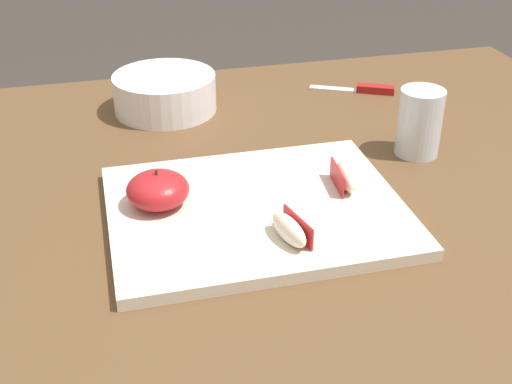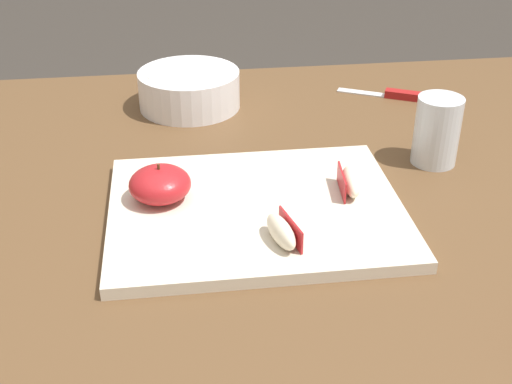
# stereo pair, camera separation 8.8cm
# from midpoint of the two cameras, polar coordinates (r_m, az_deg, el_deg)

# --- Properties ---
(dining_table) EXTENTS (1.29, 0.97, 0.78)m
(dining_table) POSITION_cam_midpoint_polar(r_m,az_deg,el_deg) (1.02, 4.12, -4.50)
(dining_table) COLOR brown
(dining_table) RESTS_ON ground_plane
(cutting_board) EXTENTS (0.39, 0.31, 0.02)m
(cutting_board) POSITION_cam_midpoint_polar(r_m,az_deg,el_deg) (0.90, 2.82, -1.64)
(cutting_board) COLOR beige
(cutting_board) RESTS_ON dining_table
(apple_half_skin_up) EXTENTS (0.08, 0.08, 0.05)m
(apple_half_skin_up) POSITION_cam_midpoint_polar(r_m,az_deg,el_deg) (0.90, -5.35, 0.58)
(apple_half_skin_up) COLOR #B21E23
(apple_half_skin_up) RESTS_ON cutting_board
(apple_wedge_near_knife) EXTENTS (0.03, 0.07, 0.03)m
(apple_wedge_near_knife) POSITION_cam_midpoint_polar(r_m,az_deg,el_deg) (0.93, 10.66, 0.78)
(apple_wedge_near_knife) COLOR #F4EACC
(apple_wedge_near_knife) RESTS_ON cutting_board
(apple_wedge_front) EXTENTS (0.04, 0.07, 0.03)m
(apple_wedge_front) POSITION_cam_midpoint_polar(r_m,az_deg,el_deg) (0.81, 5.31, -3.43)
(apple_wedge_front) COLOR #F4EACC
(apple_wedge_front) RESTS_ON cutting_board
(paring_knife) EXTENTS (0.15, 0.09, 0.01)m
(paring_knife) POSITION_cam_midpoint_polar(r_m,az_deg,el_deg) (1.30, 13.74, 7.95)
(paring_knife) COLOR silver
(paring_knife) RESTS_ON dining_table
(ceramic_fruit_bowl) EXTENTS (0.18, 0.18, 0.07)m
(ceramic_fruit_bowl) POSITION_cam_midpoint_polar(r_m,az_deg,el_deg) (1.21, -3.58, 8.70)
(ceramic_fruit_bowl) COLOR white
(ceramic_fruit_bowl) RESTS_ON dining_table
(drinking_glass_water) EXTENTS (0.07, 0.07, 0.10)m
(drinking_glass_water) POSITION_cam_midpoint_polar(r_m,az_deg,el_deg) (1.06, 17.38, 4.91)
(drinking_glass_water) COLOR silver
(drinking_glass_water) RESTS_ON dining_table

